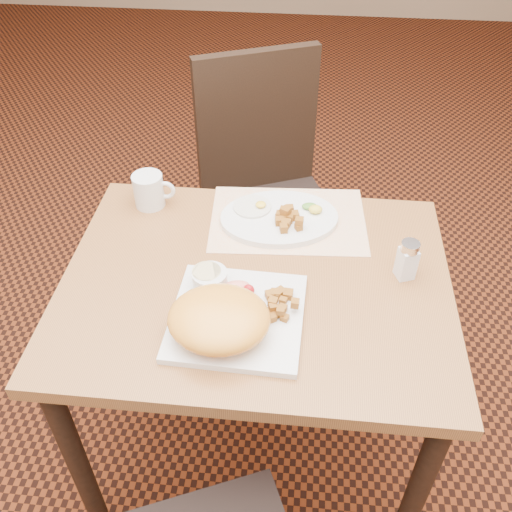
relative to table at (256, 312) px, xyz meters
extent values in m
plane|color=black|center=(0.00, 0.00, -0.64)|extent=(8.00, 8.00, 0.00)
cube|color=#9A5F2F|center=(0.00, 0.00, 0.09)|extent=(0.90, 0.70, 0.03)
cylinder|color=black|center=(-0.40, -0.30, -0.28)|extent=(0.05, 0.05, 0.71)
cylinder|color=black|center=(0.40, -0.30, -0.28)|extent=(0.05, 0.05, 0.71)
cylinder|color=black|center=(-0.40, 0.30, -0.28)|extent=(0.05, 0.05, 0.71)
cylinder|color=black|center=(0.40, 0.30, -0.28)|extent=(0.05, 0.05, 0.71)
cube|color=black|center=(0.00, 0.61, -0.19)|extent=(0.55, 0.55, 0.05)
cylinder|color=black|center=(0.10, 0.84, -0.43)|extent=(0.04, 0.04, 0.42)
cylinder|color=black|center=(0.24, 0.51, -0.43)|extent=(0.04, 0.04, 0.42)
cylinder|color=black|center=(-0.24, 0.70, -0.43)|extent=(0.04, 0.04, 0.42)
cylinder|color=black|center=(-0.09, 0.37, -0.43)|extent=(0.04, 0.04, 0.42)
cube|color=black|center=(-0.08, 0.79, 0.08)|extent=(0.40, 0.20, 0.50)
cube|color=white|center=(0.06, 0.23, 0.11)|extent=(0.42, 0.30, 0.00)
cube|color=silver|center=(-0.03, -0.13, 0.12)|extent=(0.29, 0.29, 0.02)
ellipsoid|color=#F5A22F|center=(-0.06, -0.18, 0.16)|extent=(0.21, 0.19, 0.08)
ellipsoid|color=#F5A22F|center=(-0.03, -0.20, 0.14)|extent=(0.08, 0.08, 0.03)
ellipsoid|color=#F5A22F|center=(-0.12, -0.15, 0.14)|extent=(0.08, 0.08, 0.03)
cylinder|color=silver|center=(-0.10, -0.05, 0.15)|extent=(0.08, 0.08, 0.04)
cylinder|color=beige|center=(-0.11, -0.04, 0.17)|extent=(0.07, 0.07, 0.01)
ellipsoid|color=#387223|center=(-0.02, -0.06, 0.13)|extent=(0.05, 0.04, 0.01)
ellipsoid|color=red|center=(-0.01, -0.06, 0.14)|extent=(0.03, 0.03, 0.03)
ellipsoid|color=#F28C72|center=(-0.04, -0.05, 0.14)|extent=(0.07, 0.04, 0.02)
cylinder|color=white|center=(-0.03, 0.25, 0.13)|extent=(0.10, 0.10, 0.01)
ellipsoid|color=yellow|center=(-0.01, 0.25, 0.14)|extent=(0.03, 0.03, 0.01)
ellipsoid|color=#387223|center=(0.11, 0.26, 0.13)|extent=(0.04, 0.03, 0.01)
ellipsoid|color=yellow|center=(0.13, 0.25, 0.14)|extent=(0.04, 0.04, 0.02)
cube|color=white|center=(0.34, 0.05, 0.15)|extent=(0.05, 0.05, 0.08)
cylinder|color=silver|center=(0.34, 0.05, 0.20)|extent=(0.05, 0.05, 0.02)
cylinder|color=silver|center=(-0.31, 0.26, 0.15)|extent=(0.08, 0.08, 0.09)
torus|color=silver|center=(-0.27, 0.26, 0.16)|extent=(0.05, 0.01, 0.05)
cube|color=#A3621A|center=(0.01, -0.11, 0.13)|extent=(0.02, 0.02, 0.01)
cube|color=#A3621A|center=(0.07, -0.13, 0.13)|extent=(0.02, 0.02, 0.01)
cube|color=#A3621A|center=(0.09, -0.10, 0.15)|extent=(0.02, 0.02, 0.02)
cube|color=#A3621A|center=(0.05, -0.12, 0.15)|extent=(0.02, 0.02, 0.01)
cube|color=#A3621A|center=(0.06, -0.12, 0.13)|extent=(0.03, 0.03, 0.02)
cube|color=#A3621A|center=(0.08, -0.06, 0.13)|extent=(0.02, 0.02, 0.02)
cube|color=#A3621A|center=(0.04, -0.07, 0.13)|extent=(0.03, 0.03, 0.02)
cube|color=#A3621A|center=(0.06, -0.11, 0.13)|extent=(0.02, 0.02, 0.02)
cube|color=#A3621A|center=(0.06, -0.06, 0.13)|extent=(0.03, 0.03, 0.02)
cube|color=#A3621A|center=(0.05, -0.07, 0.13)|extent=(0.02, 0.02, 0.02)
cube|color=#A3621A|center=(0.07, -0.11, 0.13)|extent=(0.02, 0.02, 0.02)
cube|color=#A3621A|center=(0.00, -0.10, 0.13)|extent=(0.02, 0.02, 0.02)
cube|color=#A3621A|center=(0.04, -0.15, 0.13)|extent=(0.02, 0.02, 0.01)
cube|color=#A3621A|center=(0.07, -0.13, 0.15)|extent=(0.02, 0.02, 0.01)
cube|color=#A3621A|center=(0.05, -0.14, 0.13)|extent=(0.03, 0.03, 0.02)
cube|color=#A3621A|center=(0.05, -0.10, 0.15)|extent=(0.02, 0.02, 0.02)
cube|color=#A3621A|center=(0.05, -0.11, 0.13)|extent=(0.02, 0.02, 0.01)
cube|color=#A3621A|center=(0.06, -0.12, 0.13)|extent=(0.02, 0.02, 0.02)
cube|color=#A3621A|center=(0.07, -0.08, 0.13)|extent=(0.02, 0.02, 0.01)
cube|color=#A3621A|center=(0.05, -0.07, 0.13)|extent=(0.02, 0.02, 0.02)
cube|color=#A3621A|center=(0.05, -0.12, 0.13)|extent=(0.03, 0.03, 0.02)
cube|color=#A3621A|center=(0.05, 0.21, 0.14)|extent=(0.02, 0.02, 0.02)
cube|color=#A3621A|center=(0.06, 0.20, 0.14)|extent=(0.02, 0.02, 0.02)
cube|color=#A3621A|center=(0.06, 0.20, 0.14)|extent=(0.02, 0.02, 0.01)
cube|color=#A3621A|center=(0.05, 0.24, 0.14)|extent=(0.02, 0.02, 0.02)
cube|color=#A3621A|center=(0.06, 0.18, 0.14)|extent=(0.03, 0.03, 0.02)
cube|color=#A3621A|center=(0.05, 0.16, 0.14)|extent=(0.02, 0.02, 0.02)
cube|color=#A3621A|center=(0.05, 0.23, 0.14)|extent=(0.02, 0.02, 0.02)
cube|color=#A3621A|center=(0.04, 0.22, 0.14)|extent=(0.02, 0.02, 0.02)
cube|color=#A3621A|center=(0.04, 0.19, 0.14)|extent=(0.03, 0.02, 0.02)
cube|color=#A3621A|center=(0.08, 0.21, 0.14)|extent=(0.02, 0.03, 0.02)
cube|color=#A3621A|center=(0.04, 0.22, 0.14)|extent=(0.02, 0.02, 0.02)
cube|color=#A3621A|center=(0.06, 0.24, 0.14)|extent=(0.02, 0.02, 0.02)
cube|color=#A3621A|center=(0.05, 0.22, 0.14)|extent=(0.02, 0.02, 0.02)
cube|color=#A3621A|center=(0.06, 0.21, 0.15)|extent=(0.03, 0.03, 0.02)
cube|color=#A3621A|center=(0.09, 0.17, 0.14)|extent=(0.02, 0.02, 0.02)
cube|color=#A3621A|center=(0.09, 0.18, 0.15)|extent=(0.02, 0.02, 0.02)
camera|label=1|loc=(0.10, -0.94, 1.03)|focal=40.00mm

